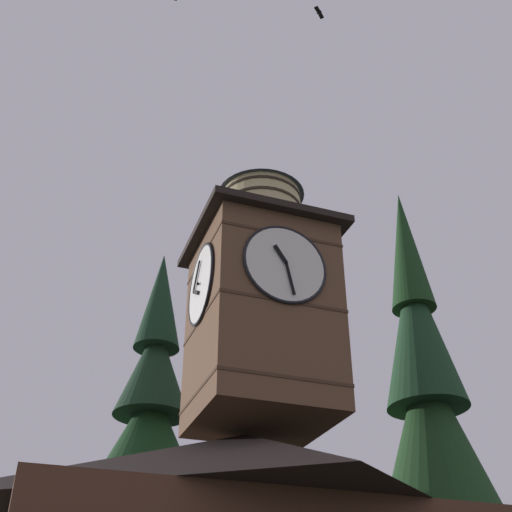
% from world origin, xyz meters
% --- Properties ---
extents(clock_tower, '(4.73, 4.73, 9.65)m').
position_xyz_m(clock_tower, '(1.62, -1.79, 11.92)').
color(clock_tower, brown).
rests_on(clock_tower, building_main).
extents(pine_tree_behind, '(6.02, 6.02, 17.14)m').
position_xyz_m(pine_tree_behind, '(3.66, -8.58, 6.50)').
color(pine_tree_behind, '#473323').
rests_on(pine_tree_behind, ground_plane).
extents(pine_tree_aside, '(5.59, 5.59, 19.63)m').
position_xyz_m(pine_tree_aside, '(-5.73, -4.02, 7.77)').
color(pine_tree_aside, '#473323').
rests_on(pine_tree_aside, ground_plane).
extents(moon, '(2.36, 2.36, 2.36)m').
position_xyz_m(moon, '(-12.78, -44.53, 17.50)').
color(moon, silver).
extents(flying_bird_low, '(0.54, 0.49, 0.12)m').
position_xyz_m(flying_bird_low, '(0.65, 1.85, 22.18)').
color(flying_bird_low, black).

